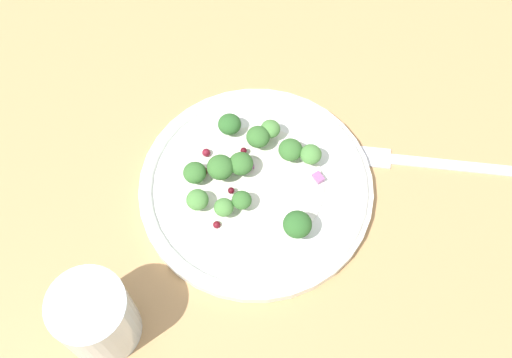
{
  "coord_description": "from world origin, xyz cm",
  "views": [
    {
      "loc": [
        5.04,
        -31.65,
        62.07
      ],
      "look_at": [
        1.72,
        -1.36,
        2.7
      ],
      "focal_mm": 45.2,
      "sensor_mm": 36.0,
      "label": 1
    }
  ],
  "objects_px": {
    "plate": "(256,187)",
    "broccoli_floret_2": "(243,164)",
    "broccoli_floret_0": "(258,137)",
    "broccoli_floret_1": "(195,173)",
    "water_glass": "(96,317)",
    "fork": "(432,163)"
  },
  "relations": [
    {
      "from": "broccoli_floret_1",
      "to": "fork",
      "type": "height_order",
      "value": "broccoli_floret_1"
    },
    {
      "from": "broccoli_floret_0",
      "to": "broccoli_floret_2",
      "type": "xyz_separation_m",
      "value": [
        -0.01,
        -0.03,
        -0.0
      ]
    },
    {
      "from": "broccoli_floret_0",
      "to": "water_glass",
      "type": "distance_m",
      "value": 0.25
    },
    {
      "from": "broccoli_floret_1",
      "to": "water_glass",
      "type": "height_order",
      "value": "water_glass"
    },
    {
      "from": "broccoli_floret_0",
      "to": "water_glass",
      "type": "bearing_deg",
      "value": -120.63
    },
    {
      "from": "broccoli_floret_0",
      "to": "broccoli_floret_1",
      "type": "height_order",
      "value": "broccoli_floret_0"
    },
    {
      "from": "plate",
      "to": "broccoli_floret_2",
      "type": "distance_m",
      "value": 0.03
    },
    {
      "from": "broccoli_floret_2",
      "to": "water_glass",
      "type": "xyz_separation_m",
      "value": [
        -0.11,
        -0.18,
        0.01
      ]
    },
    {
      "from": "broccoli_floret_2",
      "to": "water_glass",
      "type": "relative_size",
      "value": 0.31
    },
    {
      "from": "broccoli_floret_0",
      "to": "broccoli_floret_2",
      "type": "distance_m",
      "value": 0.04
    },
    {
      "from": "fork",
      "to": "water_glass",
      "type": "xyz_separation_m",
      "value": [
        -0.32,
        -0.22,
        0.04
      ]
    },
    {
      "from": "plate",
      "to": "broccoli_floret_1",
      "type": "distance_m",
      "value": 0.07
    },
    {
      "from": "broccoli_floret_1",
      "to": "water_glass",
      "type": "xyz_separation_m",
      "value": [
        -0.06,
        -0.16,
        0.02
      ]
    },
    {
      "from": "broccoli_floret_1",
      "to": "fork",
      "type": "distance_m",
      "value": 0.26
    },
    {
      "from": "broccoli_floret_0",
      "to": "broccoli_floret_1",
      "type": "bearing_deg",
      "value": -141.91
    },
    {
      "from": "broccoli_floret_0",
      "to": "water_glass",
      "type": "height_order",
      "value": "water_glass"
    },
    {
      "from": "broccoli_floret_2",
      "to": "water_glass",
      "type": "bearing_deg",
      "value": -122.56
    },
    {
      "from": "plate",
      "to": "broccoli_floret_1",
      "type": "xyz_separation_m",
      "value": [
        -0.06,
        -0.0,
        0.02
      ]
    },
    {
      "from": "broccoli_floret_2",
      "to": "broccoli_floret_1",
      "type": "bearing_deg",
      "value": -164.35
    },
    {
      "from": "broccoli_floret_2",
      "to": "water_glass",
      "type": "distance_m",
      "value": 0.21
    },
    {
      "from": "broccoli_floret_1",
      "to": "water_glass",
      "type": "relative_size",
      "value": 0.29
    },
    {
      "from": "broccoli_floret_2",
      "to": "fork",
      "type": "distance_m",
      "value": 0.21
    }
  ]
}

